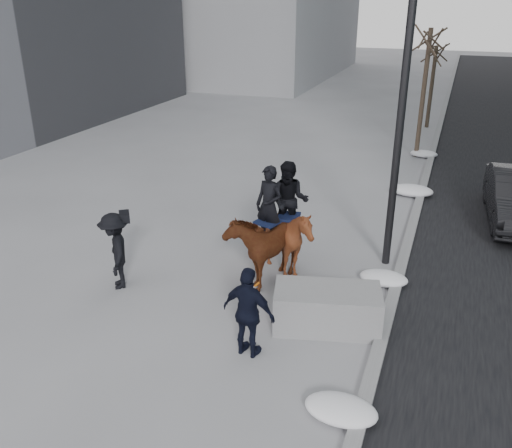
% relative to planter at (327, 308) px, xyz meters
% --- Properties ---
extents(ground, '(120.00, 120.00, 0.00)m').
position_rel_planter_xyz_m(ground, '(-1.89, -0.13, -0.41)').
color(ground, gray).
rests_on(ground, ground).
extents(curb, '(0.25, 90.00, 0.12)m').
position_rel_planter_xyz_m(curb, '(1.11, 9.87, -0.35)').
color(curb, gray).
rests_on(curb, ground).
extents(planter, '(2.25, 1.51, 0.82)m').
position_rel_planter_xyz_m(planter, '(0.00, 0.00, 0.00)').
color(planter, gray).
rests_on(planter, ground).
extents(tree_near, '(1.20, 1.20, 5.47)m').
position_rel_planter_xyz_m(tree_near, '(0.51, 13.18, 2.32)').
color(tree_near, '#362B20').
rests_on(tree_near, ground).
extents(tree_far, '(1.20, 1.20, 4.27)m').
position_rel_planter_xyz_m(tree_far, '(0.51, 18.71, 1.72)').
color(tree_far, '#35281F').
rests_on(tree_far, ground).
extents(mounted_left, '(1.50, 2.23, 2.65)m').
position_rel_planter_xyz_m(mounted_left, '(-1.78, 1.48, 0.57)').
color(mounted_left, '#4D1C0F').
rests_on(mounted_left, ground).
extents(mounted_right, '(1.63, 1.78, 2.68)m').
position_rel_planter_xyz_m(mounted_right, '(-1.43, 1.89, 0.66)').
color(mounted_right, '#532810').
rests_on(mounted_right, ground).
extents(feeder, '(1.08, 0.93, 1.75)m').
position_rel_planter_xyz_m(feeder, '(-1.11, -1.37, 0.47)').
color(feeder, black).
rests_on(feeder, ground).
extents(camera_crew, '(1.19, 1.30, 1.75)m').
position_rel_planter_xyz_m(camera_crew, '(-4.77, -0.06, 0.47)').
color(camera_crew, black).
rests_on(camera_crew, ground).
extents(lamppost, '(0.25, 1.84, 9.09)m').
position_rel_planter_xyz_m(lamppost, '(0.71, 3.36, 4.58)').
color(lamppost, black).
rests_on(lamppost, ground).
extents(snow_piles, '(1.36, 16.25, 0.34)m').
position_rel_planter_xyz_m(snow_piles, '(0.81, 5.54, -0.26)').
color(snow_piles, white).
rests_on(snow_piles, ground).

